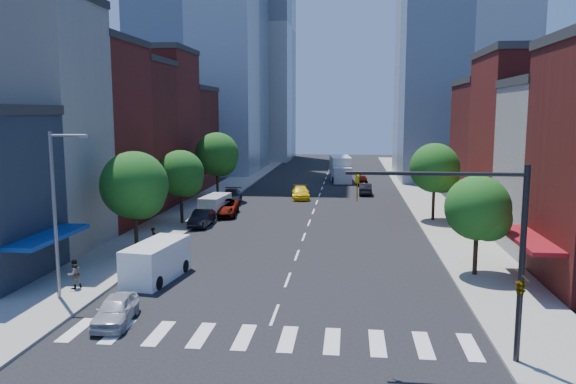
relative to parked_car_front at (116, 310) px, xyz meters
name	(u,v)px	position (x,y,z in m)	size (l,w,h in m)	color
ground	(275,315)	(7.50, 2.00, -0.68)	(220.00, 220.00, 0.00)	black
sidewalk_left	(217,195)	(-5.00, 42.00, -0.60)	(5.00, 120.00, 0.15)	gray
sidewalk_right	(424,198)	(20.00, 42.00, -0.60)	(5.00, 120.00, 0.15)	gray
crosswalk	(266,338)	(7.50, -1.00, -0.67)	(19.00, 3.00, 0.01)	silver
bldg_left_1	(13,128)	(-13.50, 14.00, 8.32)	(12.00, 8.00, 18.00)	beige
bldg_left_2	(70,137)	(-13.50, 22.50, 7.32)	(12.00, 9.00, 16.00)	maroon
bldg_left_3	(111,138)	(-13.50, 31.00, 6.82)	(12.00, 8.00, 15.00)	#541515
bldg_left_4	(141,126)	(-13.50, 39.50, 7.82)	(12.00, 9.00, 17.00)	maroon
bldg_left_5	(167,140)	(-13.50, 49.00, 5.82)	(12.00, 10.00, 13.00)	#541515
bldg_right_2	(551,143)	(28.50, 26.00, 6.82)	(12.00, 10.00, 15.00)	maroon
bldg_right_3	(517,148)	(28.50, 36.00, 5.82)	(12.00, 10.00, 13.00)	#541515
tower_far_w	(250,28)	(-10.50, 97.00, 27.32)	(18.00, 18.00, 56.00)	#9EA5AD
traffic_signal	(507,265)	(17.44, -2.50, 3.48)	(7.24, 2.24, 8.00)	black
streetlight	(57,205)	(-4.31, 3.00, 4.60)	(2.25, 0.25, 9.00)	slate
tree_left_near	(136,188)	(-3.85, 12.92, 4.19)	(4.80, 4.80, 7.30)	black
tree_left_mid	(182,175)	(-3.85, 23.92, 3.85)	(4.20, 4.20, 6.65)	black
tree_left_far	(218,156)	(-3.85, 37.92, 4.53)	(5.00, 5.00, 7.75)	black
tree_right_near	(480,211)	(19.15, 9.92, 3.51)	(4.00, 4.00, 6.20)	black
tree_right_far	(436,170)	(19.15, 27.92, 4.19)	(4.60, 4.60, 7.20)	black
parked_car_front	(116,310)	(0.00, 0.00, 0.00)	(1.60, 3.97, 1.35)	#B7B8BC
parked_car_second	(202,218)	(-2.00, 23.46, 0.04)	(1.52, 4.35, 1.43)	black
parked_car_third	(224,207)	(-1.23, 28.84, 0.12)	(2.64, 5.74, 1.59)	#999999
parked_car_rear	(231,197)	(-2.00, 36.13, 0.11)	(2.20, 5.42, 1.57)	black
cargo_van_near	(155,262)	(-0.52, 7.14, 0.47)	(2.85, 5.66, 2.31)	white
cargo_van_far	(215,206)	(-2.01, 28.47, 0.34)	(2.36, 4.97, 2.05)	silver
taxi	(301,193)	(5.43, 40.50, 0.04)	(2.02, 4.97, 1.44)	yellow
traffic_car_oncoming	(365,189)	(13.13, 44.76, 0.04)	(1.52, 4.37, 1.44)	black
traffic_car_far	(362,180)	(12.85, 53.87, 0.05)	(1.71, 4.24, 1.45)	#999999
box_truck	(341,170)	(9.83, 58.20, 1.06)	(3.54, 9.32, 3.67)	silver
pedestrian_near	(154,239)	(-3.00, 13.85, 0.30)	(0.60, 0.39, 1.65)	#999999
pedestrian_far	(74,274)	(-4.41, 4.56, 0.32)	(0.82, 0.64, 1.69)	#999999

